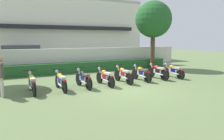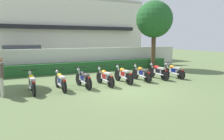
{
  "view_description": "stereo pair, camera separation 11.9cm",
  "coord_description": "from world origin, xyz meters",
  "px_view_note": "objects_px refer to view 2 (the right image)",
  "views": [
    {
      "loc": [
        -5.09,
        -8.36,
        2.38
      ],
      "look_at": [
        0.0,
        1.66,
        0.71
      ],
      "focal_mm": 33.85,
      "sensor_mm": 36.0,
      "label": 1
    },
    {
      "loc": [
        -4.98,
        -8.41,
        2.38
      ],
      "look_at": [
        0.0,
        1.66,
        0.71
      ],
      "focal_mm": 33.85,
      "sensor_mm": 36.0,
      "label": 2
    }
  ],
  "objects_px": {
    "motorcycle_in_row_2": "(83,78)",
    "motorcycle_in_row_7": "(174,71)",
    "parked_car": "(25,57)",
    "inspector_person": "(1,73)",
    "motorcycle_in_row_5": "(141,73)",
    "motorcycle_in_row_6": "(158,72)",
    "motorcycle_in_row_0": "(32,83)",
    "motorcycle_in_row_3": "(105,77)",
    "tree_far_side": "(154,20)",
    "motorcycle_in_row_4": "(123,75)",
    "motorcycle_in_row_1": "(61,81)"
  },
  "relations": [
    {
      "from": "motorcycle_in_row_0",
      "to": "motorcycle_in_row_6",
      "type": "distance_m",
      "value": 7.04
    },
    {
      "from": "motorcycle_in_row_2",
      "to": "motorcycle_in_row_3",
      "type": "distance_m",
      "value": 1.15
    },
    {
      "from": "parked_car",
      "to": "motorcycle_in_row_0",
      "type": "bearing_deg",
      "value": -86.72
    },
    {
      "from": "motorcycle_in_row_0",
      "to": "motorcycle_in_row_4",
      "type": "height_order",
      "value": "motorcycle_in_row_0"
    },
    {
      "from": "motorcycle_in_row_4",
      "to": "motorcycle_in_row_5",
      "type": "distance_m",
      "value": 1.17
    },
    {
      "from": "motorcycle_in_row_0",
      "to": "motorcycle_in_row_3",
      "type": "distance_m",
      "value": 3.51
    },
    {
      "from": "motorcycle_in_row_0",
      "to": "motorcycle_in_row_7",
      "type": "xyz_separation_m",
      "value": [
        8.15,
        0.03,
        -0.02
      ]
    },
    {
      "from": "motorcycle_in_row_6",
      "to": "motorcycle_in_row_7",
      "type": "height_order",
      "value": "motorcycle_in_row_6"
    },
    {
      "from": "motorcycle_in_row_5",
      "to": "motorcycle_in_row_1",
      "type": "bearing_deg",
      "value": 90.8
    },
    {
      "from": "motorcycle_in_row_2",
      "to": "motorcycle_in_row_5",
      "type": "relative_size",
      "value": 1.01
    },
    {
      "from": "motorcycle_in_row_1",
      "to": "inspector_person",
      "type": "height_order",
      "value": "inspector_person"
    },
    {
      "from": "motorcycle_in_row_6",
      "to": "inspector_person",
      "type": "relative_size",
      "value": 1.11
    },
    {
      "from": "motorcycle_in_row_4",
      "to": "motorcycle_in_row_6",
      "type": "height_order",
      "value": "motorcycle_in_row_6"
    },
    {
      "from": "parked_car",
      "to": "motorcycle_in_row_1",
      "type": "distance_m",
      "value": 8.36
    },
    {
      "from": "motorcycle_in_row_1",
      "to": "motorcycle_in_row_5",
      "type": "distance_m",
      "value": 4.6
    },
    {
      "from": "motorcycle_in_row_0",
      "to": "motorcycle_in_row_3",
      "type": "height_order",
      "value": "motorcycle_in_row_0"
    },
    {
      "from": "motorcycle_in_row_1",
      "to": "motorcycle_in_row_2",
      "type": "bearing_deg",
      "value": -91.23
    },
    {
      "from": "motorcycle_in_row_2",
      "to": "motorcycle_in_row_7",
      "type": "height_order",
      "value": "motorcycle_in_row_2"
    },
    {
      "from": "tree_far_side",
      "to": "motorcycle_in_row_7",
      "type": "xyz_separation_m",
      "value": [
        -1.47,
        -3.97,
        -3.42
      ]
    },
    {
      "from": "motorcycle_in_row_1",
      "to": "motorcycle_in_row_2",
      "type": "height_order",
      "value": "motorcycle_in_row_2"
    },
    {
      "from": "motorcycle_in_row_1",
      "to": "motorcycle_in_row_6",
      "type": "xyz_separation_m",
      "value": [
        5.78,
        0.15,
        0.02
      ]
    },
    {
      "from": "motorcycle_in_row_3",
      "to": "motorcycle_in_row_5",
      "type": "height_order",
      "value": "motorcycle_in_row_3"
    },
    {
      "from": "motorcycle_in_row_4",
      "to": "motorcycle_in_row_5",
      "type": "height_order",
      "value": "motorcycle_in_row_4"
    },
    {
      "from": "motorcycle_in_row_6",
      "to": "parked_car",
      "type": "bearing_deg",
      "value": 36.54
    },
    {
      "from": "parked_car",
      "to": "tree_far_side",
      "type": "xyz_separation_m",
      "value": [
        9.25,
        -4.26,
        2.92
      ]
    },
    {
      "from": "motorcycle_in_row_0",
      "to": "motorcycle_in_row_5",
      "type": "xyz_separation_m",
      "value": [
        5.85,
        0.11,
        -0.01
      ]
    },
    {
      "from": "motorcycle_in_row_2",
      "to": "inspector_person",
      "type": "relative_size",
      "value": 1.11
    },
    {
      "from": "tree_far_side",
      "to": "motorcycle_in_row_0",
      "type": "bearing_deg",
      "value": -157.4
    },
    {
      "from": "motorcycle_in_row_1",
      "to": "tree_far_side",
      "type": "bearing_deg",
      "value": -66.05
    },
    {
      "from": "motorcycle_in_row_1",
      "to": "motorcycle_in_row_7",
      "type": "distance_m",
      "value": 6.9
    },
    {
      "from": "motorcycle_in_row_7",
      "to": "inspector_person",
      "type": "distance_m",
      "value": 9.33
    },
    {
      "from": "tree_far_side",
      "to": "parked_car",
      "type": "bearing_deg",
      "value": 155.28
    },
    {
      "from": "parked_car",
      "to": "inspector_person",
      "type": "distance_m",
      "value": 8.47
    },
    {
      "from": "tree_far_side",
      "to": "motorcycle_in_row_5",
      "type": "height_order",
      "value": "tree_far_side"
    },
    {
      "from": "parked_car",
      "to": "motorcycle_in_row_7",
      "type": "bearing_deg",
      "value": -40.8
    },
    {
      "from": "motorcycle_in_row_6",
      "to": "motorcycle_in_row_7",
      "type": "relative_size",
      "value": 1.01
    },
    {
      "from": "motorcycle_in_row_6",
      "to": "motorcycle_in_row_1",
      "type": "bearing_deg",
      "value": 88.71
    },
    {
      "from": "motorcycle_in_row_4",
      "to": "motorcycle_in_row_7",
      "type": "bearing_deg",
      "value": -92.78
    },
    {
      "from": "motorcycle_in_row_0",
      "to": "motorcycle_in_row_4",
      "type": "distance_m",
      "value": 4.69
    },
    {
      "from": "motorcycle_in_row_3",
      "to": "motorcycle_in_row_4",
      "type": "xyz_separation_m",
      "value": [
        1.17,
        0.16,
        0.01
      ]
    },
    {
      "from": "motorcycle_in_row_3",
      "to": "motorcycle_in_row_6",
      "type": "xyz_separation_m",
      "value": [
        3.52,
        0.16,
        0.01
      ]
    },
    {
      "from": "parked_car",
      "to": "motorcycle_in_row_7",
      "type": "distance_m",
      "value": 11.34
    },
    {
      "from": "parked_car",
      "to": "tree_far_side",
      "type": "relative_size",
      "value": 0.88
    },
    {
      "from": "tree_far_side",
      "to": "motorcycle_in_row_4",
      "type": "distance_m",
      "value": 7.14
    },
    {
      "from": "motorcycle_in_row_1",
      "to": "motorcycle_in_row_2",
      "type": "xyz_separation_m",
      "value": [
        1.11,
        0.01,
        0.01
      ]
    },
    {
      "from": "motorcycle_in_row_2",
      "to": "parked_car",
      "type": "bearing_deg",
      "value": 9.25
    },
    {
      "from": "motorcycle_in_row_3",
      "to": "motorcycle_in_row_0",
      "type": "bearing_deg",
      "value": 86.41
    },
    {
      "from": "tree_far_side",
      "to": "motorcycle_in_row_5",
      "type": "distance_m",
      "value": 6.4
    },
    {
      "from": "motorcycle_in_row_6",
      "to": "inspector_person",
      "type": "distance_m",
      "value": 8.22
    },
    {
      "from": "motorcycle_in_row_6",
      "to": "inspector_person",
      "type": "xyz_separation_m",
      "value": [
        -8.2,
        -0.18,
        0.52
      ]
    }
  ]
}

